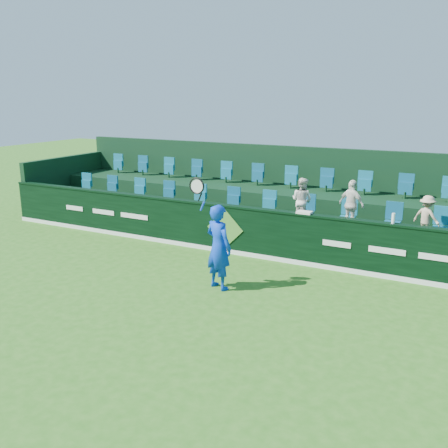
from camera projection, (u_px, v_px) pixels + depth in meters
The scene contains 13 objects.
ground at pixel (140, 303), 10.50m from camera, with size 60.00×60.00×0.00m, color #276317.
sponsor_hoarding at pixel (227, 229), 13.76m from camera, with size 16.00×0.25×1.35m.
stand_tier_front at pixel (244, 229), 14.78m from camera, with size 16.00×2.00×0.80m, color black.
stand_tier_back at pixel (269, 208), 16.34m from camera, with size 16.00×1.80×1.30m, color black.
stand_rear at pixel (274, 189), 16.58m from camera, with size 16.00×4.10×2.60m.
seat_row_front at pixel (250, 203), 14.94m from camera, with size 13.50×0.50×0.60m, color #136883.
seat_row_back at pixel (273, 178), 16.36m from camera, with size 13.50×0.50×0.60m, color #136883.
tennis_player at pixel (218, 246), 11.11m from camera, with size 1.14×0.67×2.58m.
spectator_left at pixel (302, 200), 13.75m from camera, with size 0.61×0.48×1.26m, color silver.
spectator_middle at pixel (352, 205), 13.13m from camera, with size 0.77×0.32×1.31m, color white.
spectator_right at pixel (427, 217), 12.32m from camera, with size 0.69×0.40×1.07m, color tan.
towel at pixel (304, 212), 12.60m from camera, with size 0.37×0.24×0.06m, color white.
drinks_bottle at pixel (393, 218), 11.60m from camera, with size 0.08×0.08×0.25m, color white.
Camera 1 is at (6.09, -7.81, 4.28)m, focal length 40.00 mm.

